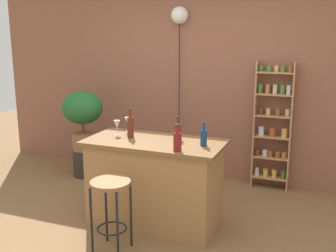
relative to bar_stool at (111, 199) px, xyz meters
The scene contains 14 objects.
ground 0.65m from the bar_stool, 67.28° to the left, with size 12.00×12.00×0.00m, color brown.
back_wall 2.48m from the bar_stool, 86.24° to the left, with size 6.40×0.10×2.80m, color #8C5642.
kitchen_counter 0.68m from the bar_stool, 77.08° to the left, with size 1.43×0.70×0.92m.
bar_stool is the anchor object (origin of this frame).
spice_shelf 2.47m from the bar_stool, 62.16° to the left, with size 0.47×0.16×1.65m.
plant_stool 2.17m from the bar_stool, 129.40° to the left, with size 0.32×0.32×0.38m, color #2D2823.
potted_plant 2.18m from the bar_stool, 129.40° to the left, with size 0.57×0.52×0.83m.
bottle_spirits_clear 0.81m from the bar_stool, 38.60° to the left, with size 0.08×0.08×0.26m.
bottle_soda_blue 1.07m from the bar_stool, 44.83° to the left, with size 0.07×0.07×0.23m.
bottle_vinegar 0.87m from the bar_stool, 100.86° to the left, with size 0.07×0.07×0.31m.
bottle_olive_oil 1.00m from the bar_stool, 66.23° to the left, with size 0.07×0.07×0.24m.
wine_glass_left 1.08m from the bar_stool, 106.97° to the left, with size 0.07×0.07×0.16m.
wine_glass_center 0.94m from the bar_stool, 113.38° to the left, with size 0.07×0.07×0.16m.
pendant_globe_light 2.77m from the bar_stool, 93.73° to the left, with size 0.23×0.23×2.33m.
Camera 1 is at (1.63, -3.44, 2.02)m, focal length 43.99 mm.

